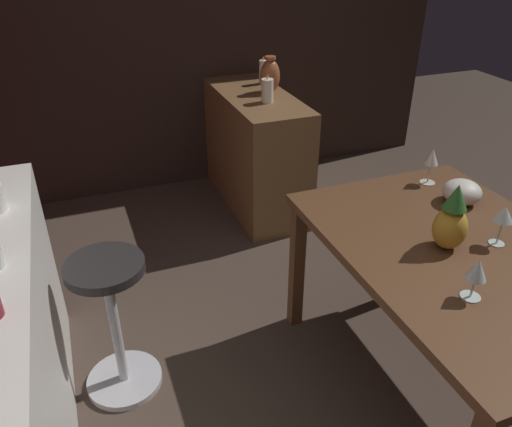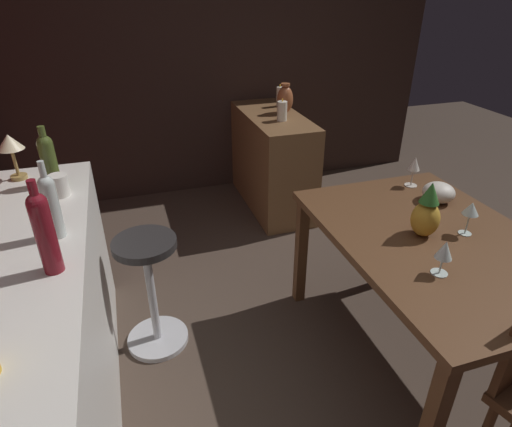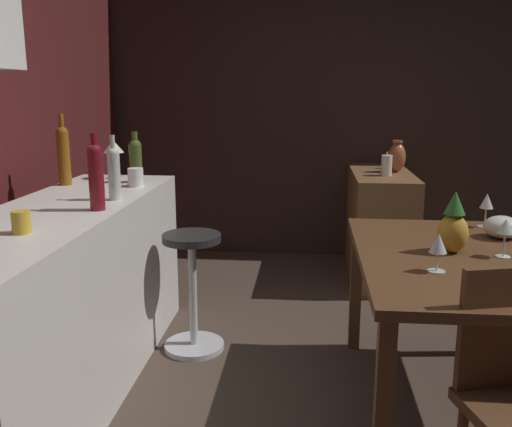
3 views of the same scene
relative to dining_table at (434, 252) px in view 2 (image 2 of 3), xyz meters
The scene contains 19 objects.
ground_plane 0.74m from the dining_table, 100.21° to the left, with size 9.00×9.00×0.00m, color #47382D.
wall_side_right 2.65m from the dining_table, 14.11° to the left, with size 0.10×4.40×2.60m, color #33231E.
dining_table is the anchor object (origin of this frame).
kitchen_counter 1.84m from the dining_table, 89.60° to the left, with size 2.10×0.60×0.90m, color silver.
sideboard_cabinet 1.95m from the dining_table, ahead, with size 1.10×0.44×0.82m, color brown.
bar_stool 1.43m from the dining_table, 68.74° to the left, with size 0.34×0.34×0.67m.
wine_glass_left 0.61m from the dining_table, 23.33° to the right, with size 0.07×0.07×0.18m.
wine_glass_right 0.26m from the dining_table, 95.62° to the right, with size 0.07×0.07×0.16m.
wine_glass_center 0.36m from the dining_table, 143.23° to the left, with size 0.07×0.07×0.15m.
pineapple_centerpiece 0.21m from the dining_table, 54.70° to the left, with size 0.13×0.13×0.27m.
fruit_bowl 0.41m from the dining_table, 37.67° to the right, with size 0.17×0.17×0.11m, color beige.
wine_bottle_olive 1.90m from the dining_table, 64.82° to the left, with size 0.07×0.07×0.30m.
wine_bottle_ruby 1.67m from the dining_table, 89.42° to the left, with size 0.07×0.07×0.35m.
wine_bottle_clear 1.69m from the dining_table, 80.93° to the left, with size 0.06×0.06×0.32m.
cup_white 1.79m from the dining_table, 68.46° to the left, with size 0.12×0.09×0.10m.
counter_lamp 2.12m from the dining_table, 63.71° to the left, with size 0.13×0.13×0.23m.
pillar_candle_tall 2.16m from the dining_table, ahead, with size 0.06×0.06×0.19m.
pillar_candle_short 1.75m from the dining_table, ahead, with size 0.08×0.08×0.18m.
vase_copper 1.95m from the dining_table, ahead, with size 0.13×0.13×0.24m.
Camera 2 is at (-1.31, 1.00, 1.80)m, focal length 30.19 mm.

